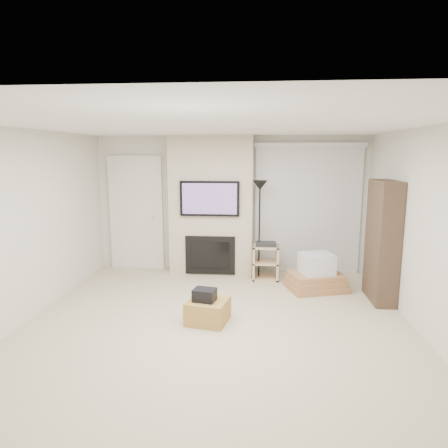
# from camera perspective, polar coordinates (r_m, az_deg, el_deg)

# --- Properties ---
(floor) EXTENTS (5.00, 5.50, 0.00)m
(floor) POSITION_cam_1_polar(r_m,az_deg,el_deg) (5.12, -1.20, -15.19)
(floor) COLOR #C2B594
(floor) RESTS_ON ground
(ceiling) EXTENTS (5.00, 5.50, 0.00)m
(ceiling) POSITION_cam_1_polar(r_m,az_deg,el_deg) (4.64, -1.32, 13.96)
(ceiling) COLOR white
(ceiling) RESTS_ON wall_back
(wall_back) EXTENTS (5.00, 0.00, 2.50)m
(wall_back) POSITION_cam_1_polar(r_m,az_deg,el_deg) (7.43, 1.03, 2.85)
(wall_back) COLOR silver
(wall_back) RESTS_ON ground
(wall_front) EXTENTS (5.00, 0.00, 2.50)m
(wall_front) POSITION_cam_1_polar(r_m,az_deg,el_deg) (2.14, -9.55, -16.08)
(wall_front) COLOR silver
(wall_front) RESTS_ON ground
(wall_left) EXTENTS (0.00, 5.50, 2.50)m
(wall_left) POSITION_cam_1_polar(r_m,az_deg,el_deg) (5.57, -27.73, -0.75)
(wall_left) COLOR silver
(wall_left) RESTS_ON ground
(wall_right) EXTENTS (0.00, 5.50, 2.50)m
(wall_right) POSITION_cam_1_polar(r_m,az_deg,el_deg) (5.10, 27.90, -1.67)
(wall_right) COLOR silver
(wall_right) RESTS_ON ground
(hvac_vent) EXTENTS (0.35, 0.18, 0.01)m
(hvac_vent) POSITION_cam_1_polar(r_m,az_deg,el_deg) (5.41, 3.96, 13.35)
(hvac_vent) COLOR silver
(hvac_vent) RESTS_ON ceiling
(ottoman) EXTENTS (0.59, 0.59, 0.30)m
(ottoman) POSITION_cam_1_polar(r_m,az_deg,el_deg) (5.35, -2.32, -12.29)
(ottoman) COLOR #A87D3A
(ottoman) RESTS_ON floor
(black_bag) EXTENTS (0.32, 0.27, 0.16)m
(black_bag) POSITION_cam_1_polar(r_m,az_deg,el_deg) (5.24, -2.79, -10.08)
(black_bag) COLOR black
(black_bag) RESTS_ON ottoman
(fireplace_wall) EXTENTS (1.50, 0.47, 2.50)m
(fireplace_wall) POSITION_cam_1_polar(r_m,az_deg,el_deg) (7.26, -1.84, 2.56)
(fireplace_wall) COLOR #C1B198
(fireplace_wall) RESTS_ON floor
(entry_door) EXTENTS (1.02, 0.11, 2.14)m
(entry_door) POSITION_cam_1_polar(r_m,az_deg,el_deg) (7.75, -12.39, 1.46)
(entry_door) COLOR silver
(entry_door) RESTS_ON floor
(vertical_blinds) EXTENTS (1.98, 0.10, 2.37)m
(vertical_blinds) POSITION_cam_1_polar(r_m,az_deg,el_deg) (7.41, 11.88, 2.80)
(vertical_blinds) COLOR silver
(vertical_blinds) RESTS_ON floor
(floor_lamp) EXTENTS (0.26, 0.26, 1.73)m
(floor_lamp) POSITION_cam_1_polar(r_m,az_deg,el_deg) (6.89, 5.13, 3.17)
(floor_lamp) COLOR black
(floor_lamp) RESTS_ON floor
(av_stand) EXTENTS (0.45, 0.38, 0.66)m
(av_stand) POSITION_cam_1_polar(r_m,az_deg,el_deg) (7.05, 5.94, -5.10)
(av_stand) COLOR #D6AF7D
(av_stand) RESTS_ON floor
(box_stack) EXTENTS (1.04, 0.90, 0.60)m
(box_stack) POSITION_cam_1_polar(r_m,az_deg,el_deg) (6.69, 13.03, -7.22)
(box_stack) COLOR #AC764A
(box_stack) RESTS_ON floor
(bookshelf) EXTENTS (0.30, 0.80, 1.80)m
(bookshelf) POSITION_cam_1_polar(r_m,az_deg,el_deg) (6.35, 21.68, -2.33)
(bookshelf) COLOR #392A1E
(bookshelf) RESTS_ON floor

